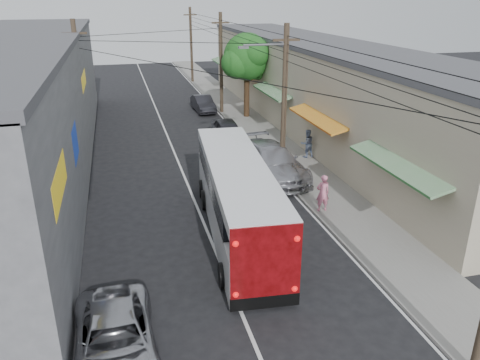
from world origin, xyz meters
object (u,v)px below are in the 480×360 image
Objects in this scene: coach_bus at (237,197)px; parked_car_mid at (227,131)px; pedestrian_near at (323,193)px; parked_car_far at (203,104)px; jeepney at (115,340)px; pedestrian_far at (307,143)px; parked_suv at (272,162)px.

parked_car_mid is at bearing 83.62° from coach_bus.
pedestrian_near reaches higher than parked_car_mid.
parked_car_far is (0.00, 8.93, -0.07)m from parked_car_mid.
pedestrian_near is (1.60, -20.81, 0.32)m from parked_car_far.
coach_bus is at bearing 50.05° from jeepney.
pedestrian_far reaches higher than parked_car_far.
parked_car_mid is at bearing -81.78° from pedestrian_near.
jeepney is 2.73× the size of pedestrian_near.
parked_suv is at bearing 31.31° from pedestrian_far.
pedestrian_near is at bearing -81.80° from parked_car_mid.
jeepney is at bearing -123.27° from coach_bus.
jeepney is at bearing 45.26° from pedestrian_far.
parked_car_mid is (7.60, 19.00, 0.08)m from jeepney.
parked_suv is 1.51× the size of parked_car_far.
pedestrian_far is (3.80, -4.70, 0.24)m from parked_car_mid.
parked_car_mid is 2.51× the size of pedestrian_near.
pedestrian_near is at bearing 66.79° from pedestrian_far.
coach_bus is 2.30× the size of jeepney.
coach_bus reaches higher than jeepney.
parked_car_mid is 1.07× the size of parked_car_far.
parked_car_mid reaches higher than jeepney.
coach_bus is 6.29× the size of pedestrian_near.
parked_car_far is 20.88m from pedestrian_near.
parked_car_far is at bearing -85.05° from pedestrian_near.
pedestrian_far is (11.40, 14.30, 0.32)m from jeepney.
parked_car_far is at bearing -80.61° from pedestrian_far.
coach_bus is 8.11m from jeepney.
parked_car_mid reaches higher than parked_car_far.
jeepney is 1.09× the size of parked_car_mid.
pedestrian_far is (6.39, 7.99, -0.63)m from coach_bus.
pedestrian_near is at bearing 16.05° from coach_bus.
pedestrian_near is at bearing -88.58° from parked_car_far.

